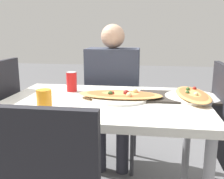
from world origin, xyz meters
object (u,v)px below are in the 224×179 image
Objects in this scene: chair_far_seated at (115,102)px; drink_glass at (44,100)px; dining_table at (104,114)px; pizza_main at (120,95)px; pizza_second at (193,95)px; person_seated at (113,86)px; soda_can at (72,82)px.

chair_far_seated reaches higher than drink_glass.
pizza_main is (0.09, 0.05, 0.10)m from dining_table.
drink_glass is at bearing -155.64° from pizza_second.
dining_table is 0.52m from pizza_second.
soda_can is at bearing 63.18° from person_seated.
person_seated is (-0.04, 0.60, 0.03)m from dining_table.
person_seated is (0.00, -0.12, 0.16)m from chair_far_seated.
drink_glass is (-0.22, -0.95, 0.26)m from chair_far_seated.
dining_table is at bearing 41.69° from drink_glass.
chair_far_seated is 7.56× the size of soda_can.
pizza_second is (0.50, 0.11, 0.10)m from dining_table.
drink_glass is 0.24× the size of pizza_second.
chair_far_seated is 0.72m from pizza_main.
soda_can is (-0.21, -0.53, 0.27)m from chair_far_seated.
pizza_main reaches higher than dining_table.
pizza_second is at bearing -5.88° from soda_can.
pizza_main is at bearing -170.88° from pizza_second.
person_seated is 0.86m from drink_glass.
chair_far_seated is at bearing 68.58° from soda_can.
dining_table is 0.98× the size of person_seated.
person_seated is at bearing 93.60° from dining_table.
dining_table is 11.00× the size of drink_glass.
chair_far_seated is 2.17× the size of pizza_second.
soda_can is at bearing 88.41° from drink_glass.
chair_far_seated is at bearing 76.99° from drink_glass.
pizza_second is at bearing 131.60° from chair_far_seated.
pizza_main is 0.36m from soda_can.
pizza_second is (0.54, -0.49, 0.07)m from person_seated.
soda_can is 0.29× the size of pizza_second.
chair_far_seated is at bearing 100.47° from pizza_main.
pizza_main is at bearing -23.34° from soda_can.
dining_table is 9.15× the size of soda_can.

